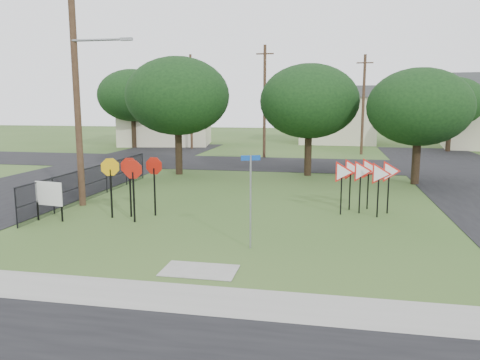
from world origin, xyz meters
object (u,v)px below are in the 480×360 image
stop_sign_cluster (132,173)px  yield_sign_cluster (365,173)px  street_name_sign (251,195)px  info_board (49,195)px

stop_sign_cluster → yield_sign_cluster: bearing=16.4°
yield_sign_cluster → street_name_sign: bearing=-124.1°
street_name_sign → stop_sign_cluster: 5.92m
stop_sign_cluster → info_board: size_ratio=1.56×
yield_sign_cluster → stop_sign_cluster: bearing=-163.6°
street_name_sign → stop_sign_cluster: street_name_sign is taller
yield_sign_cluster → info_board: bearing=-162.8°
street_name_sign → yield_sign_cluster: street_name_sign is taller
yield_sign_cluster → info_board: size_ratio=1.86×
info_board → street_name_sign: bearing=-13.0°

